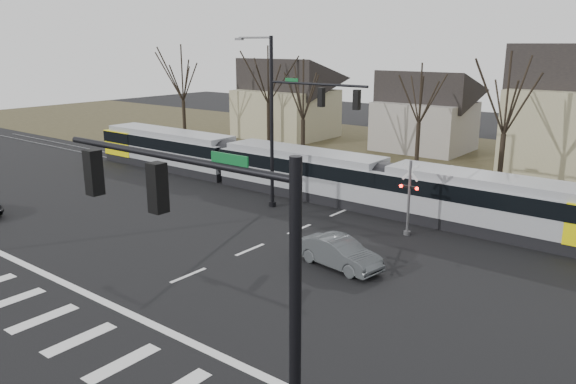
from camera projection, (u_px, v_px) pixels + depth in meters
The scene contains 14 objects.
ground at pixel (152, 291), 22.88m from camera, with size 140.00×140.00×0.00m, color black.
grass_verge at pixel (457, 163), 47.16m from camera, with size 140.00×28.00×0.01m, color #38331E.
crosswalk at pixel (61, 328), 19.84m from camera, with size 27.00×2.60×0.01m.
stop_line at pixel (114, 306), 21.51m from camera, with size 28.00×0.35×0.01m, color silver.
lane_dashes at pixel (357, 205), 35.02m from camera, with size 0.18×30.00×0.01m.
rail_pair at pixel (356, 205), 34.86m from camera, with size 90.00×1.52×0.06m.
tram at pixel (301, 170), 37.25m from camera, with size 39.88×2.96×3.02m.
sedan at pixel (339, 253), 25.17m from camera, with size 4.29×2.02×1.36m, color #474B4D.
signal_pole_near_right at pixel (219, 287), 10.94m from camera, with size 6.72×0.44×8.00m.
signal_pole_far at pixel (293, 116), 32.34m from camera, with size 9.28×0.44×10.20m.
rail_crossing_signal at pixel (409, 200), 29.11m from camera, with size 1.08×0.36×4.00m.
tree_row at pixel (457, 112), 40.12m from camera, with size 59.20×7.20×10.00m.
house_a at pixel (286, 95), 59.51m from camera, with size 9.72×8.64×8.60m.
house_b at pixel (425, 108), 52.17m from camera, with size 8.64×7.56×7.65m.
Camera 1 is at (17.44, -13.09, 9.77)m, focal length 35.00 mm.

